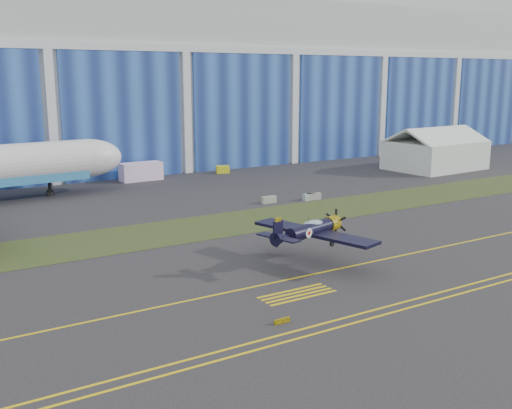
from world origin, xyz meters
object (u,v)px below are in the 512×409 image
warbird (310,230)px  tent (435,148)px  shipping_container (141,172)px  tug (223,169)px

warbird → tent: (51.65, 32.57, 0.68)m
warbird → tent: bearing=16.9°
shipping_container → tug: 14.46m
warbird → shipping_container: bearing=71.1°
tent → tug: 37.74m
tent → tug: size_ratio=7.79×
tent → tug: tent is taller
warbird → tug: size_ratio=6.71×
tent → shipping_container: 51.26m
warbird → tug: (17.44, 48.20, -2.43)m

